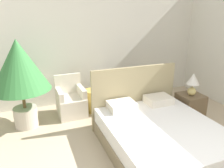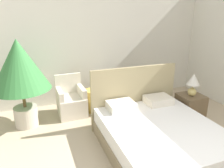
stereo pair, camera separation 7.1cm
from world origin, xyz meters
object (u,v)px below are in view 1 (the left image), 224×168
at_px(table_lamp, 193,82).
at_px(side_table, 92,100).
at_px(potted_palm, 19,69).
at_px(armchair_near_window_left, 71,103).
at_px(nightstand, 190,107).
at_px(armchair_near_window_right, 113,97).
at_px(bed, 160,134).

height_order(table_lamp, side_table, table_lamp).
bearing_deg(potted_palm, armchair_near_window_left, 10.31).
bearing_deg(nightstand, potted_palm, 163.20).
height_order(potted_palm, table_lamp, potted_palm).
bearing_deg(potted_palm, side_table, 7.66).
distance_m(armchair_near_window_right, potted_palm, 2.12).
bearing_deg(side_table, table_lamp, -34.12).
bearing_deg(armchair_near_window_right, side_table, 174.75).
bearing_deg(nightstand, armchair_near_window_right, 138.46).
relative_size(armchair_near_window_right, nightstand, 1.52).
distance_m(nightstand, table_lamp, 0.57).
bearing_deg(armchair_near_window_left, side_table, 0.78).
height_order(armchair_near_window_left, side_table, armchair_near_window_left).
bearing_deg(armchair_near_window_right, armchair_near_window_left, 177.26).
bearing_deg(table_lamp, side_table, 145.88).
xyz_separation_m(table_lamp, side_table, (-1.74, 1.18, -0.60)).
relative_size(bed, armchair_near_window_left, 2.38).
xyz_separation_m(bed, nightstand, (1.15, 0.65, 0.01)).
height_order(bed, side_table, bed).
xyz_separation_m(nightstand, side_table, (-1.77, 1.15, -0.03)).
xyz_separation_m(armchair_near_window_left, table_lamp, (2.23, -1.16, 0.57)).
relative_size(potted_palm, side_table, 3.43).
distance_m(armchair_near_window_right, nightstand, 1.71).
xyz_separation_m(bed, armchair_near_window_right, (-0.13, 1.78, 0.00)).
bearing_deg(side_table, potted_palm, -172.34).
relative_size(bed, potted_palm, 1.19).
xyz_separation_m(armchair_near_window_left, side_table, (0.49, 0.02, -0.03)).
distance_m(armchair_near_window_left, side_table, 0.49).
relative_size(bed, nightstand, 3.62).
bearing_deg(side_table, armchair_near_window_left, -177.50).
height_order(potted_palm, side_table, potted_palm).
bearing_deg(armchair_near_window_left, armchair_near_window_right, -1.72).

